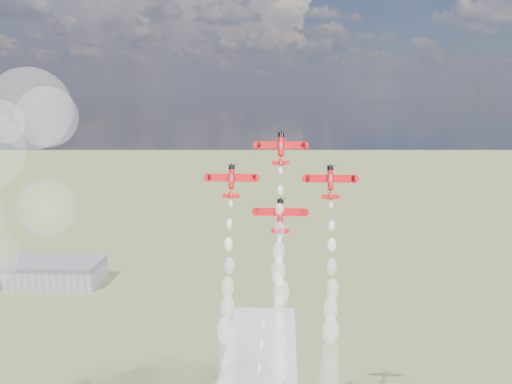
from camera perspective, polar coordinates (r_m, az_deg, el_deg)
The scene contains 8 objects.
hangar at distance 332.05m, azimuth -20.23°, elevation -7.91°, with size 50.00×28.00×13.00m.
plane_lead at distance 133.79m, azimuth 2.65°, elevation 4.66°, with size 11.84×5.64×7.98m.
plane_left at distance 132.12m, azimuth -2.61°, elevation 1.21°, with size 11.84×5.64×7.98m.
plane_right at distance 131.94m, azimuth 7.84°, elevation 1.11°, with size 11.84×5.64×7.98m.
plane_slot at distance 129.68m, azimuth 2.57°, elevation -2.44°, with size 11.84×5.64×7.98m.
smoke_trail_lead at distance 127.63m, azimuth 2.35°, elevation -12.90°, with size 5.21×20.21×42.91m.
smoke_trail_left at distance 128.26m, azimuth -3.26°, elevation -16.74°, with size 5.95×21.33×43.46m.
smoke_trail_right at distance 128.53m, azimuth 7.87°, elevation -16.79°, with size 5.35×20.34×43.72m.
Camera 1 is at (9.42, -108.31, 108.43)m, focal length 38.00 mm.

